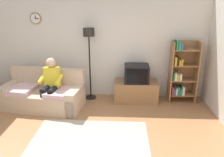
{
  "coord_description": "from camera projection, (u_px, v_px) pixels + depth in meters",
  "views": [
    {
      "loc": [
        0.67,
        -3.19,
        2.51
      ],
      "look_at": [
        0.45,
        1.1,
        1.0
      ],
      "focal_mm": 36.29,
      "sensor_mm": 36.0,
      "label": 1
    }
  ],
  "objects": [
    {
      "name": "ground_plane",
      "position": [
        82.0,
        154.0,
        3.87
      ],
      "size": [
        12.0,
        12.0,
        0.0
      ],
      "primitive_type": "plane",
      "color": "#9E6B42"
    },
    {
      "name": "back_wall_assembly",
      "position": [
        98.0,
        46.0,
        5.93
      ],
      "size": [
        6.2,
        0.17,
        2.7
      ],
      "color": "silver",
      "rests_on": "ground_plane"
    },
    {
      "name": "couch",
      "position": [
        43.0,
        95.0,
        5.5
      ],
      "size": [
        2.0,
        1.13,
        0.9
      ],
      "color": "tan",
      "rests_on": "ground_plane"
    },
    {
      "name": "tv_stand",
      "position": [
        136.0,
        91.0,
        5.85
      ],
      "size": [
        1.1,
        0.56,
        0.53
      ],
      "color": "olive",
      "rests_on": "ground_plane"
    },
    {
      "name": "tv",
      "position": [
        137.0,
        73.0,
        5.67
      ],
      "size": [
        0.6,
        0.49,
        0.44
      ],
      "color": "black",
      "rests_on": "tv_stand"
    },
    {
      "name": "bookshelf",
      "position": [
        181.0,
        72.0,
        5.7
      ],
      "size": [
        0.68,
        0.36,
        1.58
      ],
      "color": "olive",
      "rests_on": "ground_plane"
    },
    {
      "name": "floor_lamp",
      "position": [
        89.0,
        44.0,
        5.61
      ],
      "size": [
        0.28,
        0.28,
        1.85
      ],
      "color": "black",
      "rests_on": "ground_plane"
    },
    {
      "name": "area_rug",
      "position": [
        89.0,
        145.0,
        4.12
      ],
      "size": [
        2.2,
        1.7,
        0.01
      ],
      "primitive_type": "cube",
      "color": "#AD9E8E",
      "rests_on": "ground_plane"
    },
    {
      "name": "person_on_couch",
      "position": [
        51.0,
        82.0,
        5.26
      ],
      "size": [
        0.55,
        0.57,
        1.24
      ],
      "color": "yellow",
      "rests_on": "ground_plane"
    }
  ]
}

